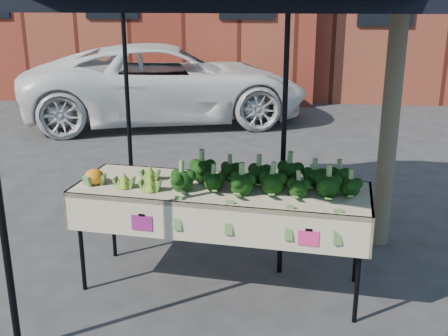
{
  "coord_description": "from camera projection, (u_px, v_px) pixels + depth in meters",
  "views": [
    {
      "loc": [
        0.47,
        -4.2,
        2.39
      ],
      "look_at": [
        -0.06,
        0.15,
        1.0
      ],
      "focal_mm": 43.68,
      "sensor_mm": 36.0,
      "label": 1
    }
  ],
  "objects": [
    {
      "name": "cauliflower_pair",
      "position": [
        94.0,
        175.0,
        4.49
      ],
      "size": [
        0.18,
        0.18,
        0.16
      ],
      "primitive_type": "ellipsoid",
      "color": "orange",
      "rests_on": "table"
    },
    {
      "name": "table",
      "position": [
        221.0,
        237.0,
        4.57
      ],
      "size": [
        2.47,
        1.04,
        0.9
      ],
      "color": "beige",
      "rests_on": "ground"
    },
    {
      "name": "canopy",
      "position": [
        243.0,
        121.0,
        4.64
      ],
      "size": [
        3.16,
        3.16,
        2.74
      ],
      "primitive_type": null,
      "color": "black",
      "rests_on": "ground"
    },
    {
      "name": "romanesco_cluster",
      "position": [
        141.0,
        174.0,
        4.47
      ],
      "size": [
        0.41,
        0.45,
        0.18
      ],
      "primitive_type": "ellipsoid",
      "color": "#84A32F",
      "rests_on": "table"
    },
    {
      "name": "broccoli_heap",
      "position": [
        266.0,
        174.0,
        4.39
      ],
      "size": [
        1.51,
        0.54,
        0.23
      ],
      "primitive_type": "ellipsoid",
      "color": "black",
      "rests_on": "table"
    },
    {
      "name": "ground",
      "position": [
        228.0,
        282.0,
        4.75
      ],
      "size": [
        90.0,
        90.0,
        0.0
      ],
      "primitive_type": "plane",
      "color": "#2E2E30"
    }
  ]
}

